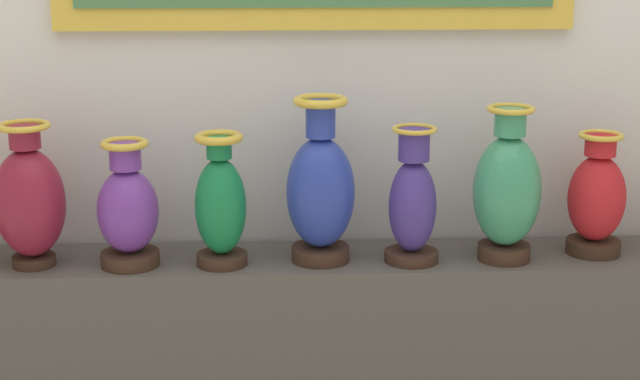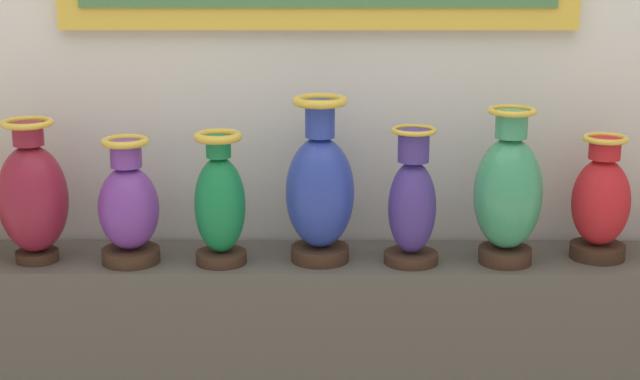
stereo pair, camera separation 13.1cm
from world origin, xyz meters
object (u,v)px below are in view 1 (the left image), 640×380
at_px(vase_crimson, 597,199).
at_px(vase_cobalt, 319,190).
at_px(vase_indigo, 413,203).
at_px(vase_burgundy, 29,200).
at_px(vase_violet, 128,211).
at_px(vase_emerald, 221,205).
at_px(vase_jade, 507,191).

bearing_deg(vase_crimson, vase_cobalt, -178.20).
bearing_deg(vase_indigo, vase_crimson, 4.74).
distance_m(vase_burgundy, vase_violet, 0.25).
distance_m(vase_burgundy, vase_indigo, 0.99).
relative_size(vase_emerald, vase_crimson, 1.05).
relative_size(vase_burgundy, vase_emerald, 1.08).
relative_size(vase_violet, vase_crimson, 1.00).
relative_size(vase_emerald, vase_cobalt, 0.80).
bearing_deg(vase_emerald, vase_burgundy, 178.37).
height_order(vase_burgundy, vase_indigo, vase_burgundy).
height_order(vase_cobalt, vase_indigo, vase_cobalt).
distance_m(vase_violet, vase_crimson, 1.25).
xyz_separation_m(vase_cobalt, vase_crimson, (0.75, 0.02, -0.04)).
bearing_deg(vase_cobalt, vase_emerald, -175.06).
height_order(vase_emerald, vase_indigo, vase_indigo).
xyz_separation_m(vase_burgundy, vase_cobalt, (0.75, 0.01, 0.01)).
distance_m(vase_indigo, vase_crimson, 0.51).
xyz_separation_m(vase_burgundy, vase_indigo, (0.99, -0.01, -0.02)).
bearing_deg(vase_emerald, vase_indigo, 0.46).
bearing_deg(vase_violet, vase_emerald, -0.99).
relative_size(vase_violet, vase_indigo, 0.92).
bearing_deg(vase_emerald, vase_violet, 179.01).
relative_size(vase_emerald, vase_jade, 0.85).
distance_m(vase_violet, vase_jade, 0.99).
bearing_deg(vase_burgundy, vase_jade, -0.39).
height_order(vase_burgundy, vase_jade, vase_jade).
height_order(vase_emerald, vase_cobalt, vase_cobalt).
bearing_deg(vase_jade, vase_emerald, -179.58).
bearing_deg(vase_emerald, vase_jade, 0.42).
distance_m(vase_violet, vase_indigo, 0.74).
relative_size(vase_burgundy, vase_jade, 0.92).
height_order(vase_violet, vase_cobalt, vase_cobalt).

